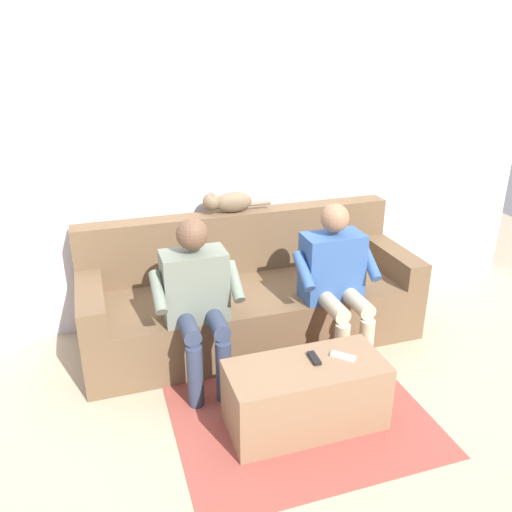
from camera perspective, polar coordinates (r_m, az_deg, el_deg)
ground_plane at (r=3.54m, az=3.05°, el=-14.25°), size 8.00×8.00×0.00m
back_wall at (r=4.05m, az=-2.75°, el=11.55°), size 5.30×0.06×2.68m
couch at (r=3.98m, az=-0.69°, el=-4.56°), size 2.44×0.86×0.90m
coffee_table at (r=3.17m, az=5.38°, el=-14.76°), size 0.91×0.41×0.41m
person_left_seated at (r=3.64m, az=8.65°, el=-2.04°), size 0.57×0.55×1.10m
person_right_seated at (r=3.35m, az=-6.42°, el=-4.11°), size 0.56×0.52×1.10m
cat_on_backrest at (r=3.95m, az=-3.11°, el=5.87°), size 0.53×0.13×0.17m
remote_black at (r=3.09m, az=6.32°, el=-10.95°), size 0.05×0.13×0.02m
remote_white at (r=3.13m, az=9.41°, el=-10.68°), size 0.13×0.13×0.02m
floor_rug at (r=3.38m, az=4.44°, el=-16.34°), size 1.50×1.32×0.01m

